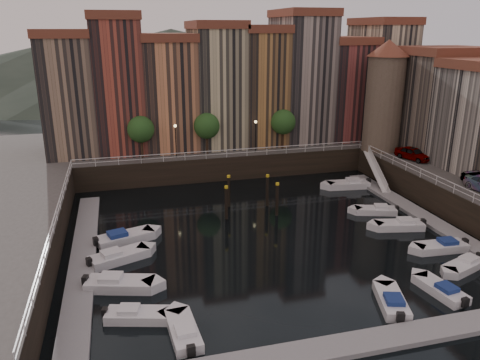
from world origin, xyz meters
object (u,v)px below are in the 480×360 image
object	(u,v)px
boat_left_1	(119,284)
car_b	(480,182)
corner_tower	(384,94)
car_a	(413,154)
boat_left_2	(118,257)
mooring_pilings	(250,196)
boat_left_0	(136,315)
gangway	(377,169)

from	to	relation	value
boat_left_1	car_b	distance (m)	35.53
corner_tower	car_a	size ratio (longest dim) A/B	3.07
boat_left_2	car_a	xyz separation A→B (m)	(34.61, 11.31, 3.38)
mooring_pilings	boat_left_1	xyz separation A→B (m)	(-13.38, -12.11, -1.25)
mooring_pilings	boat_left_0	xyz separation A→B (m)	(-12.35, -16.32, -1.31)
gangway	mooring_pilings	bearing A→B (deg)	-165.09
boat_left_1	boat_left_2	size ratio (longest dim) A/B	1.03
gangway	boat_left_0	world-z (taller)	gangway
corner_tower	car_b	xyz separation A→B (m)	(1.58, -16.10, -6.54)
boat_left_2	car_b	distance (m)	35.15
boat_left_1	car_a	world-z (taller)	car_a
mooring_pilings	boat_left_0	distance (m)	20.51
boat_left_1	boat_left_0	bearing A→B (deg)	-59.84
boat_left_2	car_b	xyz separation A→B (m)	(34.99, 0.70, 3.26)
boat_left_1	car_b	xyz separation A→B (m)	(35.02, 5.08, 3.26)
boat_left_2	car_a	bearing A→B (deg)	-3.01
boat_left_1	car_a	bearing A→B (deg)	40.68
gangway	car_b	xyz separation A→B (m)	(4.48, -11.60, 1.74)
corner_tower	mooring_pilings	bearing A→B (deg)	-155.67
gangway	car_a	world-z (taller)	car_a
boat_left_0	boat_left_1	distance (m)	4.33
car_b	boat_left_2	bearing A→B (deg)	-179.87
car_a	gangway	bearing A→B (deg)	149.12
boat_left_0	boat_left_2	world-z (taller)	boat_left_2
boat_left_1	boat_left_2	bearing A→B (deg)	105.99
car_b	boat_left_0	bearing A→B (deg)	-165.73
car_a	car_b	world-z (taller)	car_a
corner_tower	gangway	world-z (taller)	corner_tower
gangway	boat_left_1	bearing A→B (deg)	-151.36
car_a	car_b	distance (m)	10.62
gangway	boat_left_1	size ratio (longest dim) A/B	1.57
boat_left_0	mooring_pilings	bearing A→B (deg)	68.40
mooring_pilings	car_a	bearing A→B (deg)	9.57
corner_tower	gangway	bearing A→B (deg)	-122.80
gangway	mooring_pilings	size ratio (longest dim) A/B	1.51
gangway	car_b	size ratio (longest dim) A/B	2.10
gangway	car_a	distance (m)	4.59
car_b	mooring_pilings	bearing A→B (deg)	160.97
mooring_pilings	boat_left_1	distance (m)	18.10
mooring_pilings	boat_left_0	size ratio (longest dim) A/B	1.24
mooring_pilings	boat_left_2	distance (m)	15.49
corner_tower	gangway	distance (m)	9.86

